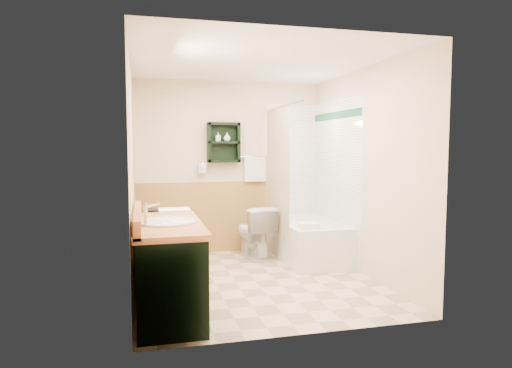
{
  "coord_description": "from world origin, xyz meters",
  "views": [
    {
      "loc": [
        -1.21,
        -4.83,
        1.51
      ],
      "look_at": [
        0.06,
        0.2,
        1.07
      ],
      "focal_mm": 32.0,
      "sensor_mm": 36.0,
      "label": 1
    }
  ],
  "objects_px": {
    "vanity_book": "(147,200)",
    "wall_shelf": "(224,142)",
    "toilet": "(254,232)",
    "vanity": "(168,269)",
    "hair_dryer": "(202,168)",
    "soap_bottle_b": "(227,138)",
    "bathtub": "(307,239)",
    "soap_bottle_a": "(218,139)"
  },
  "relations": [
    {
      "from": "vanity",
      "to": "vanity_book",
      "type": "height_order",
      "value": "vanity_book"
    },
    {
      "from": "vanity_book",
      "to": "soap_bottle_b",
      "type": "xyz_separation_m",
      "value": [
        1.11,
        1.41,
        0.67
      ]
    },
    {
      "from": "vanity",
      "to": "wall_shelf",
      "type": "bearing_deg",
      "value": 67.78
    },
    {
      "from": "soap_bottle_b",
      "to": "vanity_book",
      "type": "bearing_deg",
      "value": -128.15
    },
    {
      "from": "vanity",
      "to": "soap_bottle_b",
      "type": "xyz_separation_m",
      "value": [
        0.94,
        2.19,
        1.2
      ]
    },
    {
      "from": "wall_shelf",
      "to": "hair_dryer",
      "type": "distance_m",
      "value": 0.46
    },
    {
      "from": "wall_shelf",
      "to": "hair_dryer",
      "type": "xyz_separation_m",
      "value": [
        -0.3,
        0.02,
        -0.35
      ]
    },
    {
      "from": "wall_shelf",
      "to": "soap_bottle_a",
      "type": "distance_m",
      "value": 0.09
    },
    {
      "from": "vanity",
      "to": "toilet",
      "type": "distance_m",
      "value": 2.2
    },
    {
      "from": "soap_bottle_a",
      "to": "wall_shelf",
      "type": "bearing_deg",
      "value": 3.85
    },
    {
      "from": "hair_dryer",
      "to": "soap_bottle_a",
      "type": "height_order",
      "value": "soap_bottle_a"
    },
    {
      "from": "wall_shelf",
      "to": "toilet",
      "type": "xyz_separation_m",
      "value": [
        0.34,
        -0.37,
        -1.2
      ]
    },
    {
      "from": "hair_dryer",
      "to": "vanity_book",
      "type": "distance_m",
      "value": 1.65
    },
    {
      "from": "hair_dryer",
      "to": "vanity",
      "type": "height_order",
      "value": "hair_dryer"
    },
    {
      "from": "vanity",
      "to": "hair_dryer",
      "type": "bearing_deg",
      "value": 74.97
    },
    {
      "from": "hair_dryer",
      "to": "vanity_book",
      "type": "bearing_deg",
      "value": -117.81
    },
    {
      "from": "wall_shelf",
      "to": "soap_bottle_b",
      "type": "bearing_deg",
      "value": -5.93
    },
    {
      "from": "toilet",
      "to": "bathtub",
      "type": "bearing_deg",
      "value": 151.88
    },
    {
      "from": "vanity_book",
      "to": "vanity",
      "type": "bearing_deg",
      "value": -73.94
    },
    {
      "from": "toilet",
      "to": "soap_bottle_b",
      "type": "bearing_deg",
      "value": -63.1
    },
    {
      "from": "wall_shelf",
      "to": "soap_bottle_a",
      "type": "height_order",
      "value": "wall_shelf"
    },
    {
      "from": "bathtub",
      "to": "soap_bottle_b",
      "type": "relative_size",
      "value": 12.6
    },
    {
      "from": "wall_shelf",
      "to": "vanity",
      "type": "bearing_deg",
      "value": -112.22
    },
    {
      "from": "wall_shelf",
      "to": "vanity",
      "type": "xyz_separation_m",
      "value": [
        -0.89,
        -2.19,
        -1.13
      ]
    },
    {
      "from": "vanity_book",
      "to": "wall_shelf",
      "type": "bearing_deg",
      "value": 57.23
    },
    {
      "from": "vanity",
      "to": "toilet",
      "type": "xyz_separation_m",
      "value": [
        1.23,
        1.82,
        -0.07
      ]
    },
    {
      "from": "wall_shelf",
      "to": "toilet",
      "type": "relative_size",
      "value": 0.78
    },
    {
      "from": "bathtub",
      "to": "soap_bottle_a",
      "type": "distance_m",
      "value": 1.82
    },
    {
      "from": "soap_bottle_a",
      "to": "hair_dryer",
      "type": "bearing_deg",
      "value": 172.43
    },
    {
      "from": "bathtub",
      "to": "vanity_book",
      "type": "height_order",
      "value": "vanity_book"
    },
    {
      "from": "vanity",
      "to": "bathtub",
      "type": "xyz_separation_m",
      "value": [
        1.92,
        1.62,
        -0.16
      ]
    },
    {
      "from": "hair_dryer",
      "to": "soap_bottle_b",
      "type": "bearing_deg",
      "value": -4.92
    },
    {
      "from": "toilet",
      "to": "soap_bottle_a",
      "type": "bearing_deg",
      "value": -53.05
    },
    {
      "from": "vanity_book",
      "to": "soap_bottle_b",
      "type": "bearing_deg",
      "value": 55.9
    },
    {
      "from": "hair_dryer",
      "to": "bathtub",
      "type": "xyz_separation_m",
      "value": [
        1.33,
        -0.6,
        -0.94
      ]
    },
    {
      "from": "hair_dryer",
      "to": "toilet",
      "type": "relative_size",
      "value": 0.34
    },
    {
      "from": "vanity",
      "to": "bathtub",
      "type": "distance_m",
      "value": 2.52
    },
    {
      "from": "vanity",
      "to": "soap_bottle_a",
      "type": "bearing_deg",
      "value": 69.43
    },
    {
      "from": "toilet",
      "to": "vanity_book",
      "type": "bearing_deg",
      "value": 25.21
    },
    {
      "from": "vanity",
      "to": "soap_bottle_b",
      "type": "distance_m",
      "value": 2.66
    },
    {
      "from": "wall_shelf",
      "to": "bathtub",
      "type": "xyz_separation_m",
      "value": [
        1.03,
        -0.57,
        -1.29
      ]
    },
    {
      "from": "vanity",
      "to": "vanity_book",
      "type": "relative_size",
      "value": 5.96
    }
  ]
}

